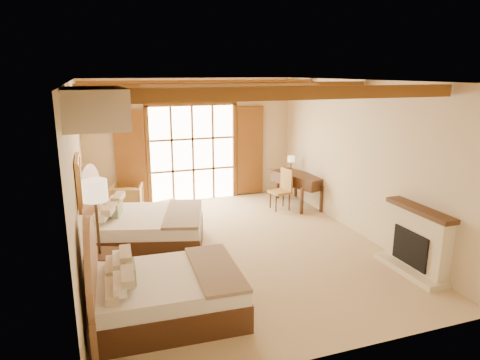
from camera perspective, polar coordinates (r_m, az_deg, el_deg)
name	(u,v)px	position (r m, az deg, el deg)	size (l,w,h in m)	color
floor	(234,247)	(8.51, -0.76, -8.98)	(7.00, 7.00, 0.00)	#CDB185
wall_back	(192,140)	(11.33, -6.42, 5.26)	(5.50, 5.50, 0.00)	beige
wall_left	(78,180)	(7.63, -20.80, 0.00)	(7.00, 7.00, 0.00)	beige
wall_right	(359,159)	(9.23, 15.64, 2.77)	(7.00, 7.00, 0.00)	beige
ceiling	(234,81)	(7.82, -0.83, 13.11)	(7.00, 7.00, 0.00)	#B67F38
ceiling_beams	(234,87)	(7.82, -0.83, 12.23)	(5.39, 4.60, 0.18)	brown
french_doors	(193,154)	(11.33, -6.31, 3.46)	(3.95, 0.08, 2.60)	white
fireplace	(416,244)	(7.94, 22.42, -7.87)	(0.46, 1.40, 1.16)	beige
painting	(79,182)	(6.86, -20.63, -0.22)	(0.06, 0.95, 0.75)	#C88945
canopy_valance	(96,107)	(5.43, -18.71, 9.22)	(0.70, 1.40, 0.45)	beige
bed_near	(156,291)	(6.23, -11.09, -14.29)	(2.11, 1.64, 1.35)	#482C17
bed_far	(136,227)	(8.57, -13.64, -6.05)	(2.64, 2.21, 1.46)	#482C17
nightstand	(104,272)	(7.17, -17.65, -11.57)	(0.53, 0.53, 0.63)	#482C17
floor_lamp	(95,198)	(6.74, -18.77, -2.24)	(0.38, 0.38, 1.80)	#39291A
armchair	(127,198)	(10.82, -14.85, -2.40)	(0.73, 0.75, 0.69)	#A27C42
ottoman	(170,209)	(10.30, -9.32, -3.89)	(0.49, 0.49, 0.36)	#AD7954
desk	(299,188)	(11.10, 7.84, -1.11)	(1.09, 1.64, 0.82)	#482C17
desk_chair	(281,197)	(10.73, 5.45, -2.26)	(0.53, 0.53, 1.02)	olive
desk_lamp	(291,160)	(11.36, 6.84, 2.73)	(0.19, 0.19, 0.38)	#39291A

